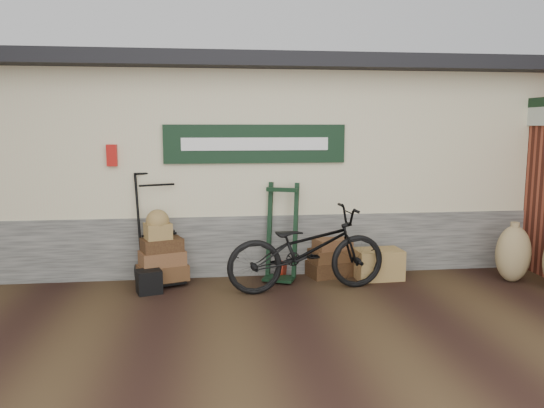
{
  "coord_description": "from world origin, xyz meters",
  "views": [
    {
      "loc": [
        -1.0,
        -6.62,
        2.2
      ],
      "look_at": [
        -0.07,
        0.9,
        1.09
      ],
      "focal_mm": 35.0,
      "sensor_mm": 36.0,
      "label": 1
    }
  ],
  "objects_px": {
    "suitcase_stack": "(331,257)",
    "bicycle": "(307,245)",
    "black_trunk": "(149,282)",
    "porter_trolley": "(158,227)",
    "wicker_hamper": "(378,264)",
    "green_barrow": "(282,232)"
  },
  "relations": [
    {
      "from": "porter_trolley",
      "to": "black_trunk",
      "type": "xyz_separation_m",
      "value": [
        -0.09,
        -0.51,
        -0.64
      ]
    },
    {
      "from": "green_barrow",
      "to": "suitcase_stack",
      "type": "distance_m",
      "value": 0.86
    },
    {
      "from": "porter_trolley",
      "to": "suitcase_stack",
      "type": "height_order",
      "value": "porter_trolley"
    },
    {
      "from": "wicker_hamper",
      "to": "bicycle",
      "type": "xyz_separation_m",
      "value": [
        -1.14,
        -0.43,
        0.41
      ]
    },
    {
      "from": "suitcase_stack",
      "to": "bicycle",
      "type": "xyz_separation_m",
      "value": [
        -0.49,
        -0.65,
        0.34
      ]
    },
    {
      "from": "black_trunk",
      "to": "bicycle",
      "type": "relative_size",
      "value": 0.14
    },
    {
      "from": "black_trunk",
      "to": "bicycle",
      "type": "bearing_deg",
      "value": -3.81
    },
    {
      "from": "porter_trolley",
      "to": "wicker_hamper",
      "type": "xyz_separation_m",
      "value": [
        3.15,
        -0.23,
        -0.58
      ]
    },
    {
      "from": "suitcase_stack",
      "to": "bicycle",
      "type": "height_order",
      "value": "bicycle"
    },
    {
      "from": "suitcase_stack",
      "to": "green_barrow",
      "type": "bearing_deg",
      "value": -173.76
    },
    {
      "from": "porter_trolley",
      "to": "bicycle",
      "type": "bearing_deg",
      "value": -37.77
    },
    {
      "from": "porter_trolley",
      "to": "suitcase_stack",
      "type": "distance_m",
      "value": 2.54
    },
    {
      "from": "bicycle",
      "to": "suitcase_stack",
      "type": "bearing_deg",
      "value": -42.62
    },
    {
      "from": "wicker_hamper",
      "to": "black_trunk",
      "type": "distance_m",
      "value": 3.25
    },
    {
      "from": "bicycle",
      "to": "porter_trolley",
      "type": "bearing_deg",
      "value": 66.07
    },
    {
      "from": "porter_trolley",
      "to": "bicycle",
      "type": "xyz_separation_m",
      "value": [
        2.01,
        -0.65,
        -0.16
      ]
    },
    {
      "from": "black_trunk",
      "to": "green_barrow",
      "type": "bearing_deg",
      "value": 13.19
    },
    {
      "from": "suitcase_stack",
      "to": "black_trunk",
      "type": "xyz_separation_m",
      "value": [
        -2.58,
        -0.51,
        -0.13
      ]
    },
    {
      "from": "green_barrow",
      "to": "suitcase_stack",
      "type": "bearing_deg",
      "value": 29.02
    },
    {
      "from": "suitcase_stack",
      "to": "bicycle",
      "type": "distance_m",
      "value": 0.88
    },
    {
      "from": "wicker_hamper",
      "to": "suitcase_stack",
      "type": "bearing_deg",
      "value": 161.02
    },
    {
      "from": "wicker_hamper",
      "to": "black_trunk",
      "type": "xyz_separation_m",
      "value": [
        -3.24,
        -0.29,
        -0.06
      ]
    }
  ]
}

